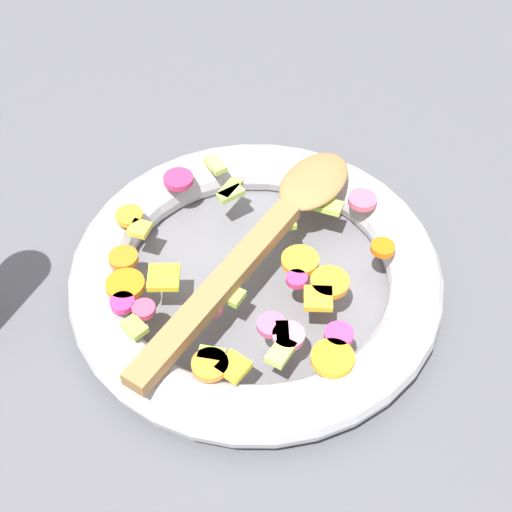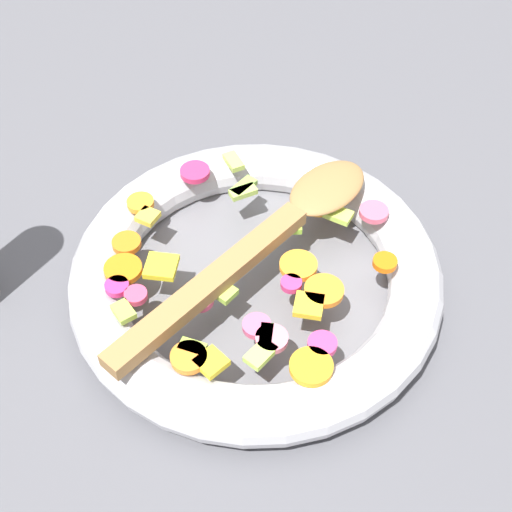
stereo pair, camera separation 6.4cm
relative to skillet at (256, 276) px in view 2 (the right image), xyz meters
name	(u,v)px [view 2 (the right image)]	position (x,y,z in m)	size (l,w,h in m)	color
ground_plane	(256,291)	(0.00, 0.00, -0.02)	(4.00, 4.00, 0.00)	#4C4C51
skillet	(256,276)	(0.00, 0.00, 0.00)	(0.34, 0.34, 0.05)	slate
chopped_vegetables	(243,272)	(-0.02, -0.01, 0.03)	(0.27, 0.28, 0.01)	orange
wooden_spoon	(273,232)	(0.02, 0.00, 0.04)	(0.32, 0.07, 0.01)	olive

